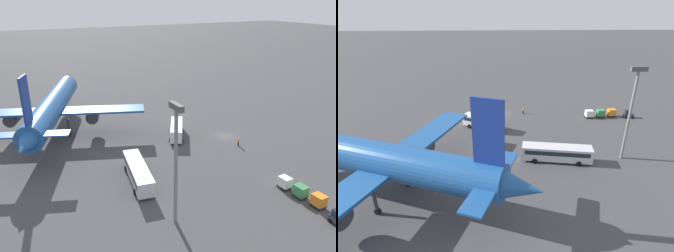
# 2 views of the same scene
# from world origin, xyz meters

# --- Properties ---
(ground_plane) EXTENTS (600.00, 600.00, 0.00)m
(ground_plane) POSITION_xyz_m (0.00, 0.00, 0.00)
(ground_plane) COLOR #424244
(airplane) EXTENTS (46.04, 39.70, 17.34)m
(airplane) POSITION_xyz_m (18.96, 33.90, 6.52)
(airplane) COLOR #1E5193
(airplane) RESTS_ON ground
(shuttle_bus_near) EXTENTS (10.02, 7.23, 3.02)m
(shuttle_bus_near) POSITION_xyz_m (5.03, 9.88, 1.82)
(shuttle_bus_near) COLOR white
(shuttle_bus_near) RESTS_ON ground
(shuttle_bus_far) EXTENTS (13.01, 4.97, 3.02)m
(shuttle_bus_far) POSITION_xyz_m (-8.86, 24.95, 1.82)
(shuttle_bus_far) COLOR silver
(shuttle_bus_far) RESTS_ON ground
(baggage_tug) EXTENTS (2.56, 1.93, 2.10)m
(baggage_tug) POSITION_xyz_m (-32.25, 4.87, 0.94)
(baggage_tug) COLOR #333338
(baggage_tug) RESTS_ON ground
(worker_person) EXTENTS (0.38, 0.38, 1.74)m
(worker_person) POSITION_xyz_m (-5.39, 0.67, 0.87)
(worker_person) COLOR #1E1E2D
(worker_person) RESTS_ON ground
(cargo_cart_orange) EXTENTS (2.03, 1.72, 2.06)m
(cargo_cart_orange) POSITION_xyz_m (-28.25, 3.92, 1.19)
(cargo_cart_orange) COLOR #38383D
(cargo_cart_orange) RESTS_ON ground
(cargo_cart_green) EXTENTS (2.03, 1.72, 2.06)m
(cargo_cart_green) POSITION_xyz_m (-25.18, 4.29, 1.19)
(cargo_cart_green) COLOR #38383D
(cargo_cart_green) RESTS_ON ground
(cargo_cart_white) EXTENTS (2.03, 1.72, 2.06)m
(cargo_cart_white) POSITION_xyz_m (-22.11, 4.51, 1.19)
(cargo_cart_white) COLOR #38383D
(cargo_cart_white) RESTS_ON ground
(light_pole) EXTENTS (2.80, 0.70, 17.35)m
(light_pole) POSITION_xyz_m (-21.45, 24.57, 10.66)
(light_pole) COLOR slate
(light_pole) RESTS_ON ground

